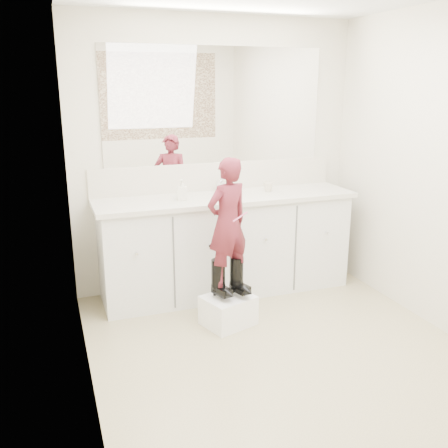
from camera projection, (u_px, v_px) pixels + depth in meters
name	position (u px, v px, depth m)	size (l,w,h in m)	color
floor	(286.00, 356.00, 3.47)	(3.00, 3.00, 0.00)	#8E805D
wall_back	(216.00, 156.00, 4.50)	(2.60, 2.60, 0.00)	beige
wall_left	(79.00, 203.00, 2.72)	(3.00, 3.00, 0.00)	beige
vanity_cabinet	(226.00, 246.00, 4.46)	(2.20, 0.55, 0.85)	silver
countertop	(227.00, 198.00, 4.33)	(2.28, 0.58, 0.04)	beige
backsplash	(216.00, 176.00, 4.54)	(2.28, 0.03, 0.25)	beige
mirror	(216.00, 106.00, 4.37)	(2.00, 0.02, 1.00)	white
faucet	(220.00, 187.00, 4.46)	(0.08, 0.08, 0.10)	silver
cup	(268.00, 187.00, 4.49)	(0.09, 0.09, 0.09)	beige
soap_bottle	(182.00, 190.00, 4.15)	(0.08, 0.08, 0.17)	silver
step_stool	(228.00, 310.00, 3.90)	(0.37, 0.31, 0.23)	white
boot_left	(218.00, 279.00, 3.82)	(0.11, 0.20, 0.31)	black
boot_right	(236.00, 276.00, 3.87)	(0.11, 0.20, 0.31)	black
toddler	(228.00, 223.00, 3.73)	(0.36, 0.24, 0.98)	#9A2F3E
toothbrush	(240.00, 217.00, 3.66)	(0.01, 0.01, 0.14)	#DC5587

